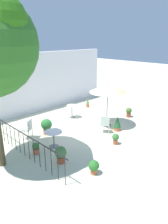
{
  "coord_description": "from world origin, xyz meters",
  "views": [
    {
      "loc": [
        -7.1,
        -7.19,
        4.51
      ],
      "look_at": [
        0.0,
        -0.0,
        0.96
      ],
      "focal_mm": 34.37,
      "sensor_mm": 36.0,
      "label": 1
    }
  ],
  "objects_px": {
    "patio_chair_1": "(27,128)",
    "potted_plant_3": "(88,102)",
    "potted_plant_4": "(117,123)",
    "potted_plant_6": "(116,138)",
    "patio_chair_0": "(105,123)",
    "potted_plant_0": "(129,112)",
    "cafe_table_0": "(72,109)",
    "potted_plant_2": "(94,166)",
    "patio_umbrella_0": "(108,88)",
    "potted_plant_5": "(61,154)",
    "potted_plant_1": "(46,126)",
    "cafe_table_1": "(54,136)",
    "potted_plant_7": "(36,148)"
  },
  "relations": [
    {
      "from": "patio_chair_1",
      "to": "potted_plant_3",
      "type": "xyz_separation_m",
      "value": [
        5.38,
        1.38,
        -0.2
      ]
    },
    {
      "from": "potted_plant_3",
      "to": "potted_plant_4",
      "type": "xyz_separation_m",
      "value": [
        -1.68,
        -3.75,
        0.04
      ]
    },
    {
      "from": "potted_plant_4",
      "to": "potted_plant_6",
      "type": "xyz_separation_m",
      "value": [
        -1.23,
        -0.84,
        -0.1
      ]
    },
    {
      "from": "patio_chair_1",
      "to": "potted_plant_4",
      "type": "xyz_separation_m",
      "value": [
        3.7,
        -2.37,
        -0.16
      ]
    },
    {
      "from": "patio_chair_0",
      "to": "potted_plant_0",
      "type": "xyz_separation_m",
      "value": [
        2.74,
        0.44,
        -0.18
      ]
    },
    {
      "from": "cafe_table_0",
      "to": "potted_plant_3",
      "type": "xyz_separation_m",
      "value": [
        2.09,
        0.77,
        -0.18
      ]
    },
    {
      "from": "patio_chair_0",
      "to": "potted_plant_2",
      "type": "xyz_separation_m",
      "value": [
        -2.85,
        -1.91,
        -0.22
      ]
    },
    {
      "from": "patio_umbrella_0",
      "to": "potted_plant_4",
      "type": "distance_m",
      "value": 1.85
    },
    {
      "from": "patio_chair_0",
      "to": "potted_plant_5",
      "type": "bearing_deg",
      "value": -170.27
    },
    {
      "from": "potted_plant_2",
      "to": "potted_plant_5",
      "type": "xyz_separation_m",
      "value": [
        -0.36,
        1.36,
        0.07
      ]
    },
    {
      "from": "potted_plant_4",
      "to": "cafe_table_0",
      "type": "bearing_deg",
      "value": 97.83
    },
    {
      "from": "potted_plant_5",
      "to": "potted_plant_6",
      "type": "bearing_deg",
      "value": -11.68
    },
    {
      "from": "cafe_table_0",
      "to": "potted_plant_0",
      "type": "distance_m",
      "value": 3.37
    },
    {
      "from": "potted_plant_1",
      "to": "potted_plant_4",
      "type": "bearing_deg",
      "value": -37.78
    },
    {
      "from": "patio_chair_1",
      "to": "potted_plant_1",
      "type": "xyz_separation_m",
      "value": [
        0.91,
        -0.21,
        -0.1
      ]
    },
    {
      "from": "cafe_table_0",
      "to": "cafe_table_1",
      "type": "height_order",
      "value": "cafe_table_0"
    },
    {
      "from": "potted_plant_2",
      "to": "potted_plant_3",
      "type": "bearing_deg",
      "value": 46.07
    },
    {
      "from": "potted_plant_3",
      "to": "patio_chair_0",
      "type": "bearing_deg",
      "value": -124.04
    },
    {
      "from": "potted_plant_2",
      "to": "potted_plant_3",
      "type": "xyz_separation_m",
      "value": [
        5.2,
        5.4,
        0.05
      ]
    },
    {
      "from": "potted_plant_1",
      "to": "potted_plant_6",
      "type": "relative_size",
      "value": 1.57
    },
    {
      "from": "cafe_table_1",
      "to": "potted_plant_4",
      "type": "relative_size",
      "value": 1.01
    },
    {
      "from": "patio_chair_1",
      "to": "potted_plant_2",
      "type": "bearing_deg",
      "value": -87.54
    },
    {
      "from": "potted_plant_7",
      "to": "patio_chair_0",
      "type": "bearing_deg",
      "value": -10.66
    },
    {
      "from": "cafe_table_0",
      "to": "potted_plant_2",
      "type": "relative_size",
      "value": 1.48
    },
    {
      "from": "cafe_table_0",
      "to": "potted_plant_7",
      "type": "relative_size",
      "value": 1.55
    },
    {
      "from": "cafe_table_1",
      "to": "patio_chair_0",
      "type": "height_order",
      "value": "patio_chair_0"
    },
    {
      "from": "potted_plant_1",
      "to": "potted_plant_6",
      "type": "bearing_deg",
      "value": -62.53
    },
    {
      "from": "patio_chair_0",
      "to": "cafe_table_1",
      "type": "bearing_deg",
      "value": 166.93
    },
    {
      "from": "patio_chair_1",
      "to": "potted_plant_0",
      "type": "distance_m",
      "value": 6.0
    },
    {
      "from": "potted_plant_1",
      "to": "potted_plant_4",
      "type": "relative_size",
      "value": 1.04
    },
    {
      "from": "cafe_table_1",
      "to": "potted_plant_3",
      "type": "relative_size",
      "value": 1.07
    },
    {
      "from": "potted_plant_6",
      "to": "potted_plant_3",
      "type": "bearing_deg",
      "value": 57.61
    },
    {
      "from": "patio_umbrella_0",
      "to": "potted_plant_7",
      "type": "relative_size",
      "value": 4.8
    },
    {
      "from": "patio_chair_1",
      "to": "cafe_table_0",
      "type": "bearing_deg",
      "value": 10.56
    },
    {
      "from": "patio_chair_0",
      "to": "potted_plant_3",
      "type": "xyz_separation_m",
      "value": [
        2.36,
        3.49,
        -0.17
      ]
    },
    {
      "from": "potted_plant_3",
      "to": "potted_plant_4",
      "type": "relative_size",
      "value": 0.95
    },
    {
      "from": "cafe_table_0",
      "to": "potted_plant_0",
      "type": "height_order",
      "value": "cafe_table_0"
    },
    {
      "from": "potted_plant_0",
      "to": "potted_plant_6",
      "type": "distance_m",
      "value": 3.64
    },
    {
      "from": "potted_plant_2",
      "to": "patio_chair_0",
      "type": "bearing_deg",
      "value": 33.9
    },
    {
      "from": "cafe_table_0",
      "to": "patio_chair_0",
      "type": "distance_m",
      "value": 2.73
    },
    {
      "from": "potted_plant_2",
      "to": "potted_plant_6",
      "type": "relative_size",
      "value": 1.04
    },
    {
      "from": "cafe_table_0",
      "to": "cafe_table_1",
      "type": "xyz_separation_m",
      "value": [
        -2.92,
        -2.1,
        -0.02
      ]
    },
    {
      "from": "potted_plant_6",
      "to": "potted_plant_7",
      "type": "height_order",
      "value": "potted_plant_6"
    },
    {
      "from": "cafe_table_1",
      "to": "patio_chair_1",
      "type": "bearing_deg",
      "value": 103.95
    },
    {
      "from": "potted_plant_4",
      "to": "potted_plant_0",
      "type": "bearing_deg",
      "value": 18.85
    },
    {
      "from": "cafe_table_0",
      "to": "patio_chair_1",
      "type": "bearing_deg",
      "value": -169.44
    },
    {
      "from": "patio_chair_1",
      "to": "patio_umbrella_0",
      "type": "bearing_deg",
      "value": -22.74
    },
    {
      "from": "cafe_table_0",
      "to": "cafe_table_1",
      "type": "relative_size",
      "value": 1.0
    },
    {
      "from": "patio_chair_1",
      "to": "potted_plant_2",
      "type": "height_order",
      "value": "patio_chair_1"
    },
    {
      "from": "potted_plant_5",
      "to": "potted_plant_1",
      "type": "bearing_deg",
      "value": 65.91
    }
  ]
}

